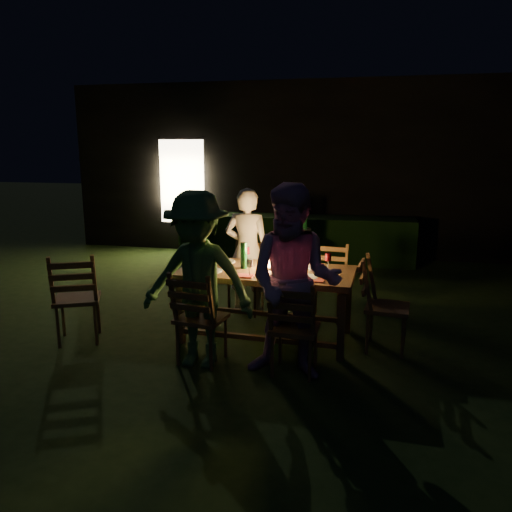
% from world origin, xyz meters
% --- Properties ---
extents(garden_envelope, '(40.00, 40.00, 3.20)m').
position_xyz_m(garden_envelope, '(-0.01, 6.15, 1.58)').
color(garden_envelope, black).
rests_on(garden_envelope, ground).
extents(dining_table, '(1.86, 0.98, 0.76)m').
position_xyz_m(dining_table, '(-0.24, -0.09, 0.68)').
color(dining_table, '#52361B').
rests_on(dining_table, ground).
extents(chair_near_left, '(0.48, 0.51, 0.95)m').
position_xyz_m(chair_near_left, '(-0.73, -0.84, 0.29)').
color(chair_near_left, '#52361B').
rests_on(chair_near_left, ground).
extents(chair_near_right, '(0.43, 0.46, 0.93)m').
position_xyz_m(chair_near_right, '(0.17, -0.88, 0.28)').
color(chair_near_right, '#52361B').
rests_on(chair_near_right, ground).
extents(chair_far_left, '(0.45, 0.47, 0.92)m').
position_xyz_m(chair_far_left, '(-0.66, 0.70, 0.28)').
color(chair_far_left, '#52361B').
rests_on(chair_far_left, ground).
extents(chair_far_right, '(0.46, 0.49, 0.92)m').
position_xyz_m(chair_far_right, '(0.34, 0.66, 0.28)').
color(chair_far_right, '#52361B').
rests_on(chair_far_right, ground).
extents(chair_end, '(0.52, 0.49, 0.98)m').
position_xyz_m(chair_end, '(0.99, -0.14, 0.30)').
color(chair_end, '#52361B').
rests_on(chair_end, ground).
extents(chair_spare, '(0.61, 0.63, 1.01)m').
position_xyz_m(chair_spare, '(-2.16, -0.62, 0.31)').
color(chair_spare, '#52361B').
rests_on(chair_spare, ground).
extents(person_house_side, '(0.58, 0.39, 1.54)m').
position_xyz_m(person_house_side, '(-0.66, 0.75, 0.77)').
color(person_house_side, silver).
rests_on(person_house_side, ground).
extents(person_opp_right, '(0.87, 0.69, 1.73)m').
position_xyz_m(person_opp_right, '(0.17, -0.93, 0.87)').
color(person_opp_right, '#BE83B2').
rests_on(person_opp_right, ground).
extents(person_opp_left, '(1.09, 0.66, 1.65)m').
position_xyz_m(person_opp_left, '(-0.73, -0.89, 0.82)').
color(person_opp_left, '#3C6E37').
rests_on(person_opp_left, ground).
extents(lantern, '(0.16, 0.16, 0.35)m').
position_xyz_m(lantern, '(-0.19, -0.04, 0.91)').
color(lantern, white).
rests_on(lantern, dining_table).
extents(plate_far_left, '(0.25, 0.25, 0.01)m').
position_xyz_m(plate_far_left, '(-0.78, 0.16, 0.76)').
color(plate_far_left, white).
rests_on(plate_far_left, dining_table).
extents(plate_near_left, '(0.25, 0.25, 0.01)m').
position_xyz_m(plate_near_left, '(-0.80, -0.28, 0.76)').
color(plate_near_left, white).
rests_on(plate_near_left, dining_table).
extents(plate_far_right, '(0.25, 0.25, 0.01)m').
position_xyz_m(plate_far_right, '(0.22, 0.11, 0.76)').
color(plate_far_right, white).
rests_on(plate_far_right, dining_table).
extents(plate_near_right, '(0.25, 0.25, 0.01)m').
position_xyz_m(plate_near_right, '(0.20, -0.33, 0.76)').
color(plate_near_right, white).
rests_on(plate_near_right, dining_table).
extents(wineglass_a, '(0.06, 0.06, 0.18)m').
position_xyz_m(wineglass_a, '(-0.53, 0.20, 0.84)').
color(wineglass_a, '#59070F').
rests_on(wineglass_a, dining_table).
extents(wineglass_b, '(0.06, 0.06, 0.18)m').
position_xyz_m(wineglass_b, '(-0.97, -0.18, 0.84)').
color(wineglass_b, '#59070F').
rests_on(wineglass_b, dining_table).
extents(wineglass_c, '(0.06, 0.06, 0.18)m').
position_xyz_m(wineglass_c, '(0.04, -0.38, 0.84)').
color(wineglass_c, '#59070F').
rests_on(wineglass_c, dining_table).
extents(wineglass_d, '(0.06, 0.06, 0.18)m').
position_xyz_m(wineglass_d, '(0.38, 0.06, 0.84)').
color(wineglass_d, '#59070F').
rests_on(wineglass_d, dining_table).
extents(wineglass_e, '(0.06, 0.06, 0.18)m').
position_xyz_m(wineglass_e, '(-0.36, -0.38, 0.84)').
color(wineglass_e, silver).
rests_on(wineglass_e, dining_table).
extents(bottle_table, '(0.07, 0.07, 0.28)m').
position_xyz_m(bottle_table, '(-0.49, -0.08, 0.90)').
color(bottle_table, '#0F471E').
rests_on(bottle_table, dining_table).
extents(napkin_left, '(0.18, 0.14, 0.01)m').
position_xyz_m(napkin_left, '(-0.41, -0.40, 0.76)').
color(napkin_left, red).
rests_on(napkin_left, dining_table).
extents(napkin_right, '(0.18, 0.14, 0.01)m').
position_xyz_m(napkin_right, '(0.29, -0.41, 0.76)').
color(napkin_right, red).
rests_on(napkin_right, dining_table).
extents(phone, '(0.14, 0.07, 0.01)m').
position_xyz_m(phone, '(-0.88, -0.36, 0.76)').
color(phone, black).
rests_on(phone, dining_table).
extents(side_table, '(0.48, 0.48, 0.65)m').
position_xyz_m(side_table, '(-0.16, 2.00, 0.57)').
color(side_table, '#927149').
rests_on(side_table, ground).
extents(ice_bucket, '(0.30, 0.30, 0.22)m').
position_xyz_m(ice_bucket, '(-0.16, 2.00, 0.76)').
color(ice_bucket, '#A5A8AD').
rests_on(ice_bucket, side_table).
extents(bottle_bucket_a, '(0.07, 0.07, 0.32)m').
position_xyz_m(bottle_bucket_a, '(-0.21, 1.96, 0.81)').
color(bottle_bucket_a, '#0F471E').
rests_on(bottle_bucket_a, side_table).
extents(bottle_bucket_b, '(0.07, 0.07, 0.32)m').
position_xyz_m(bottle_bucket_b, '(-0.11, 2.04, 0.81)').
color(bottle_bucket_b, '#0F471E').
rests_on(bottle_bucket_b, side_table).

